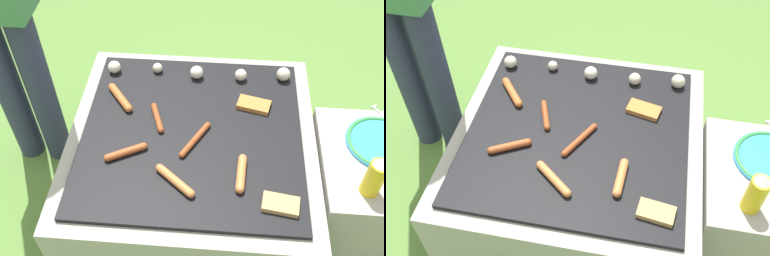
# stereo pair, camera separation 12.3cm
# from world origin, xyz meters

# --- Properties ---
(ground_plane) EXTENTS (14.00, 14.00, 0.00)m
(ground_plane) POSITION_xyz_m (0.00, 0.00, 0.00)
(ground_plane) COLOR #567F38
(grill) EXTENTS (0.92, 0.92, 0.43)m
(grill) POSITION_xyz_m (0.00, 0.00, 0.21)
(grill) COLOR #9E998E
(grill) RESTS_ON ground_plane
(side_ledge) EXTENTS (0.44, 0.48, 0.43)m
(side_ledge) POSITION_xyz_m (0.69, -0.07, 0.21)
(side_ledge) COLOR #9E998E
(side_ledge) RESTS_ON ground_plane
(sausage_front_right) EXTENTS (0.12, 0.15, 0.03)m
(sausage_front_right) POSITION_xyz_m (-0.30, 0.14, 0.44)
(sausage_front_right) COLOR #B7602D
(sausage_front_right) RESTS_ON grill
(sausage_back_left) EXTENTS (0.10, 0.17, 0.02)m
(sausage_back_left) POSITION_xyz_m (0.01, -0.05, 0.44)
(sausage_back_left) COLOR #93421E
(sausage_back_left) RESTS_ON grill
(sausage_mid_right) EXTENTS (0.04, 0.16, 0.03)m
(sausage_mid_right) POSITION_xyz_m (0.18, -0.19, 0.44)
(sausage_mid_right) COLOR #C6753D
(sausage_mid_right) RESTS_ON grill
(sausage_mid_left) EXTENTS (0.14, 0.13, 0.03)m
(sausage_mid_left) POSITION_xyz_m (-0.04, -0.24, 0.44)
(sausage_mid_left) COLOR #C6753D
(sausage_mid_left) RESTS_ON grill
(sausage_front_center) EXTENTS (0.07, 0.15, 0.02)m
(sausage_front_center) POSITION_xyz_m (-0.14, 0.05, 0.44)
(sausage_front_center) COLOR #93421E
(sausage_front_center) RESTS_ON grill
(sausage_front_left) EXTENTS (0.15, 0.09, 0.03)m
(sausage_front_left) POSITION_xyz_m (-0.23, -0.13, 0.44)
(sausage_front_left) COLOR #A34C23
(sausage_front_left) RESTS_ON grill
(bread_slice_right) EXTENTS (0.14, 0.10, 0.02)m
(bread_slice_right) POSITION_xyz_m (0.23, 0.15, 0.44)
(bread_slice_right) COLOR #B27033
(bread_slice_right) RESTS_ON grill
(bread_slice_center) EXTENTS (0.13, 0.09, 0.02)m
(bread_slice_center) POSITION_xyz_m (0.31, -0.30, 0.44)
(bread_slice_center) COLOR tan
(bread_slice_center) RESTS_ON grill
(mushroom_row) EXTENTS (0.76, 0.07, 0.06)m
(mushroom_row) POSITION_xyz_m (0.03, 0.31, 0.45)
(mushroom_row) COLOR beige
(mushroom_row) RESTS_ON grill
(plate_colorful) EXTENTS (0.26, 0.26, 0.02)m
(plate_colorful) POSITION_xyz_m (0.69, -0.01, 0.44)
(plate_colorful) COLOR #338CCC
(plate_colorful) RESTS_ON side_ledge
(condiment_bottle) EXTENTS (0.06, 0.06, 0.17)m
(condiment_bottle) POSITION_xyz_m (0.61, -0.22, 0.51)
(condiment_bottle) COLOR gold
(condiment_bottle) RESTS_ON side_ledge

